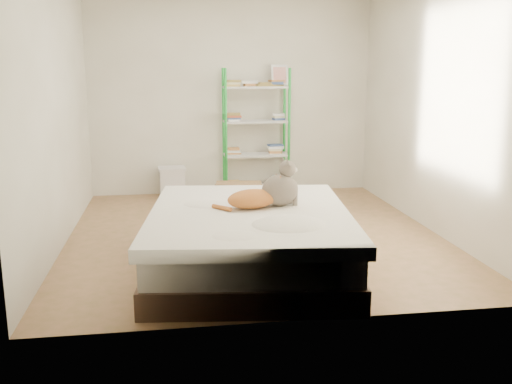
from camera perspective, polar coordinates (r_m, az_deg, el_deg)
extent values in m
cube|color=tan|center=(5.99, -0.20, -4.24)|extent=(3.80, 4.20, 0.01)
cube|color=white|center=(7.83, -2.45, 9.38)|extent=(3.80, 0.01, 2.60)
cube|color=white|center=(3.69, 4.49, 5.88)|extent=(3.80, 0.01, 2.60)
cube|color=white|center=(5.79, -19.34, 7.61)|extent=(0.01, 4.20, 2.60)
cube|color=white|center=(6.31, 17.31, 8.09)|extent=(0.01, 4.20, 2.60)
cube|color=#473B2B|center=(4.94, -0.64, -6.66)|extent=(1.85, 2.21, 0.20)
cube|color=white|center=(4.87, -0.65, -4.28)|extent=(1.79, 2.14, 0.22)
cube|color=white|center=(4.83, -0.65, -2.43)|extent=(1.88, 2.25, 0.10)
cylinder|color=green|center=(7.48, -3.03, 5.77)|extent=(0.04, 0.04, 1.70)
cylinder|color=green|center=(7.79, -3.25, 6.04)|extent=(0.04, 0.04, 1.70)
cylinder|color=green|center=(7.60, 3.32, 5.87)|extent=(0.04, 0.04, 1.70)
cylinder|color=green|center=(7.91, 2.85, 6.14)|extent=(0.04, 0.04, 1.70)
cube|color=silver|center=(7.81, -0.01, 0.49)|extent=(0.86, 0.34, 0.02)
cube|color=silver|center=(7.73, -0.01, 3.76)|extent=(0.86, 0.34, 0.02)
cube|color=silver|center=(7.67, -0.01, 7.08)|extent=(0.86, 0.34, 0.02)
cube|color=silver|center=(7.64, -0.01, 10.44)|extent=(0.86, 0.34, 0.02)
cube|color=#AF4B30|center=(7.76, -2.20, 0.84)|extent=(0.20, 0.16, 0.09)
cube|color=#AF4B30|center=(7.84, 2.16, 0.97)|extent=(0.20, 0.16, 0.09)
cube|color=#AF4B30|center=(7.68, -2.23, 4.13)|extent=(0.20, 0.16, 0.09)
cube|color=#AF4B30|center=(7.77, 2.19, 4.22)|extent=(0.20, 0.16, 0.09)
cube|color=#AF4B30|center=(7.63, -2.25, 7.47)|extent=(0.20, 0.16, 0.09)
cube|color=#AF4B30|center=(7.72, 2.22, 7.53)|extent=(0.20, 0.16, 0.09)
cube|color=#AF4B30|center=(7.60, -2.28, 10.85)|extent=(0.20, 0.16, 0.09)
cube|color=#AF4B30|center=(7.63, -0.76, 10.87)|extent=(0.20, 0.16, 0.09)
cube|color=#AF4B30|center=(7.66, 0.75, 10.87)|extent=(0.20, 0.16, 0.09)
cube|color=#AF4B30|center=(7.69, 2.25, 10.87)|extent=(0.20, 0.16, 0.09)
cube|color=white|center=(7.74, 2.38, 11.59)|extent=(0.22, 0.09, 0.28)
cube|color=#CF3B34|center=(7.73, 2.39, 11.58)|extent=(0.17, 0.06, 0.21)
cube|color=olive|center=(6.69, -1.73, -0.78)|extent=(0.58, 0.49, 0.38)
cube|color=#65279B|center=(6.49, -1.27, -1.27)|extent=(0.32, 0.05, 0.08)
cube|color=olive|center=(6.45, -1.52, 0.42)|extent=(0.55, 0.23, 0.12)
cube|color=white|center=(7.68, -8.37, 0.83)|extent=(0.34, 0.30, 0.38)
cube|color=white|center=(7.64, -8.42, 2.34)|extent=(0.37, 0.33, 0.03)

